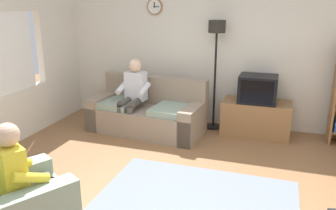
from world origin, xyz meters
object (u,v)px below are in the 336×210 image
at_px(floor_lamp, 216,45).
at_px(person_on_couch, 133,92).
at_px(armchair_near_window, 17,206).
at_px(tv_stand, 256,118).
at_px(tv, 258,89).
at_px(person_in_left_armchair, 22,173).
at_px(couch, 147,113).

distance_m(floor_lamp, person_on_couch, 1.58).
bearing_deg(armchair_near_window, tv_stand, 59.98).
relative_size(tv, person_on_couch, 0.48).
bearing_deg(tv, person_on_couch, -165.83).
bearing_deg(person_in_left_armchair, tv, 59.80).
relative_size(person_on_couch, person_in_left_armchair, 1.11).
bearing_deg(tv, armchair_near_window, -120.20).
bearing_deg(floor_lamp, couch, -153.75).
distance_m(tv_stand, armchair_near_window, 3.87).
bearing_deg(tv, person_in_left_armchair, -120.20).
height_order(tv, person_on_couch, person_on_couch).
bearing_deg(floor_lamp, armchair_near_window, -109.33).
relative_size(tv_stand, floor_lamp, 0.59).
distance_m(tv_stand, floor_lamp, 1.38).
distance_m(tv_stand, tv, 0.50).
xyz_separation_m(tv, person_in_left_armchair, (-1.89, -3.25, -0.18)).
bearing_deg(tv_stand, person_in_left_armchair, -120.02).
xyz_separation_m(armchair_near_window, person_in_left_armchair, (0.04, 0.08, 0.32)).
height_order(floor_lamp, armchair_near_window, floor_lamp).
bearing_deg(floor_lamp, person_on_couch, -153.51).
xyz_separation_m(tv_stand, floor_lamp, (-0.73, 0.10, 1.17)).
xyz_separation_m(tv_stand, tv, (0.00, -0.02, 0.50)).
bearing_deg(couch, floor_lamp, 26.25).
bearing_deg(floor_lamp, tv_stand, -7.76).
bearing_deg(armchair_near_window, floor_lamp, 70.67).
relative_size(couch, person_on_couch, 1.59).
bearing_deg(person_in_left_armchair, person_on_couch, 91.70).
bearing_deg(person_on_couch, tv, 14.17).
relative_size(tv_stand, person_in_left_armchair, 0.98).
relative_size(tv_stand, person_on_couch, 0.89).
bearing_deg(person_on_couch, armchair_near_window, -89.25).
height_order(couch, person_on_couch, person_on_couch).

